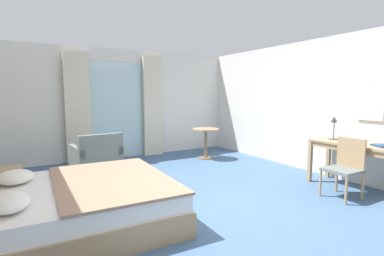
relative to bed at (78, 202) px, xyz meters
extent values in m
cube|color=#426084|center=(1.61, -0.31, -0.32)|extent=(6.14, 7.99, 0.10)
cube|color=silver|center=(1.61, 3.43, 1.00)|extent=(5.74, 0.12, 2.55)
cube|color=silver|center=(4.42, -0.31, 1.00)|extent=(0.12, 7.59, 2.55)
cube|color=silver|center=(1.43, 3.35, 0.85)|extent=(1.31, 0.02, 2.24)
cube|color=beige|center=(0.56, 3.25, 0.94)|extent=(0.53, 0.10, 2.41)
cube|color=beige|center=(2.30, 3.25, 0.94)|extent=(0.48, 0.10, 2.41)
cube|color=tan|center=(0.07, 0.00, -0.13)|extent=(2.01, 1.93, 0.27)
cube|color=white|center=(0.07, 0.00, 0.10)|extent=(1.95, 1.87, 0.20)
cube|color=#99755B|center=(0.39, -0.01, 0.22)|extent=(1.35, 1.89, 0.03)
ellipsoid|color=white|center=(-0.65, -0.43, 0.27)|extent=(0.34, 0.54, 0.13)
ellipsoid|color=white|center=(-0.62, 0.47, 0.28)|extent=(0.41, 0.50, 0.15)
cube|color=tan|center=(-0.78, 1.34, -0.04)|extent=(0.48, 0.45, 0.47)
cube|color=#8F704E|center=(-0.78, 1.12, 0.06)|extent=(0.41, 0.01, 0.11)
cube|color=tan|center=(4.02, -0.88, 0.46)|extent=(0.57, 1.37, 0.04)
cube|color=tan|center=(4.02, -0.88, 0.40)|extent=(0.53, 1.30, 0.08)
cube|color=tan|center=(4.27, -0.23, 0.09)|extent=(0.06, 0.06, 0.71)
cube|color=tan|center=(3.77, -0.22, 0.09)|extent=(0.06, 0.06, 0.71)
cube|color=slate|center=(3.47, -1.00, 0.15)|extent=(0.43, 0.44, 0.04)
cube|color=tan|center=(3.67, -1.00, 0.39)|extent=(0.04, 0.42, 0.44)
cylinder|color=tan|center=(3.28, -0.80, -0.07)|extent=(0.04, 0.04, 0.40)
cylinder|color=tan|center=(3.28, -1.20, -0.07)|extent=(0.04, 0.04, 0.40)
cylinder|color=tan|center=(3.67, -0.80, -0.07)|extent=(0.04, 0.04, 0.40)
cylinder|color=tan|center=(3.67, -1.20, -0.07)|extent=(0.04, 0.04, 0.40)
cylinder|color=#4C4C51|center=(4.04, -0.46, 0.49)|extent=(0.16, 0.16, 0.02)
cylinder|color=#4C4C51|center=(4.04, -0.46, 0.64)|extent=(0.02, 0.02, 0.29)
cone|color=#4C4C51|center=(4.15, -0.37, 0.82)|extent=(0.14, 0.13, 0.15)
cube|color=navy|center=(4.03, -1.23, 0.49)|extent=(0.28, 0.31, 0.03)
cube|color=slate|center=(0.66, 2.12, -0.02)|extent=(0.85, 0.86, 0.30)
cube|color=slate|center=(0.69, 1.78, 0.33)|extent=(0.79, 0.19, 0.40)
cube|color=slate|center=(1.00, 2.15, 0.21)|extent=(0.17, 0.80, 0.16)
cube|color=slate|center=(0.32, 2.09, 0.21)|extent=(0.17, 0.80, 0.16)
cylinder|color=#4C3D2D|center=(0.96, 2.48, -0.22)|extent=(0.04, 0.04, 0.10)
cylinder|color=#4C3D2D|center=(0.30, 2.43, -0.22)|extent=(0.04, 0.04, 0.10)
cylinder|color=#4C3D2D|center=(1.02, 1.81, -0.22)|extent=(0.04, 0.04, 0.10)
cylinder|color=#4C3D2D|center=(0.36, 1.75, -0.22)|extent=(0.04, 0.04, 0.10)
cylinder|color=tan|center=(3.20, 2.21, 0.43)|extent=(0.63, 0.63, 0.03)
cylinder|color=brown|center=(3.20, 2.21, 0.07)|extent=(0.07, 0.07, 0.68)
cylinder|color=brown|center=(3.20, 2.21, -0.26)|extent=(0.35, 0.35, 0.02)
cube|color=silver|center=(4.34, -0.88, 1.16)|extent=(0.02, 0.41, 0.67)
camera|label=1|loc=(-0.51, -3.48, 1.25)|focal=27.40mm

